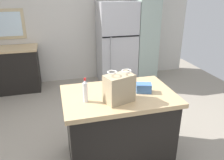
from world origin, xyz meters
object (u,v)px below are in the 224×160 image
at_px(tall_cabinet, 145,33).
at_px(small_box, 144,88).
at_px(ear_defenders, 127,85).
at_px(shopping_bag, 119,88).
at_px(refrigerator, 117,43).
at_px(bottle, 85,91).
at_px(kitchen_island, 118,127).

xyz_separation_m(tall_cabinet, small_box, (-1.05, -2.50, -0.12)).
bearing_deg(ear_defenders, tall_cabinet, 62.69).
relative_size(shopping_bag, small_box, 2.02).
xyz_separation_m(refrigerator, ear_defenders, (-0.54, -2.30, 0.04)).
bearing_deg(tall_cabinet, small_box, -112.73).
relative_size(bottle, ear_defenders, 1.26).
height_order(kitchen_island, ear_defenders, ear_defenders).
xyz_separation_m(tall_cabinet, shopping_bag, (-1.38, -2.64, -0.02)).
bearing_deg(refrigerator, kitchen_island, -105.51).
bearing_deg(ear_defenders, small_box, -54.85).
bearing_deg(kitchen_island, ear_defenders, 49.09).
bearing_deg(bottle, ear_defenders, 25.73).
distance_m(kitchen_island, ear_defenders, 0.52).
height_order(kitchen_island, shopping_bag, shopping_bag).
distance_m(bottle, ear_defenders, 0.61).
height_order(tall_cabinet, bottle, tall_cabinet).
xyz_separation_m(refrigerator, shopping_bag, (-0.73, -2.64, 0.17)).
xyz_separation_m(shopping_bag, small_box, (0.34, 0.14, -0.10)).
height_order(kitchen_island, tall_cabinet, tall_cabinet).
relative_size(tall_cabinet, small_box, 12.64).
bearing_deg(kitchen_island, tall_cabinet, 61.60).
bearing_deg(ear_defenders, refrigerator, 76.86).
relative_size(tall_cabinet, shopping_bag, 6.25).
bearing_deg(bottle, kitchen_island, 12.68).
distance_m(small_box, ear_defenders, 0.25).
bearing_deg(small_box, refrigerator, 80.99).
xyz_separation_m(refrigerator, bottle, (-1.07, -2.55, 0.14)).
xyz_separation_m(kitchen_island, ear_defenders, (0.15, 0.17, 0.47)).
distance_m(small_box, bottle, 0.68).
xyz_separation_m(small_box, bottle, (-0.68, -0.06, 0.07)).
bearing_deg(shopping_bag, bottle, 166.05).
bearing_deg(shopping_bag, ear_defenders, 60.13).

